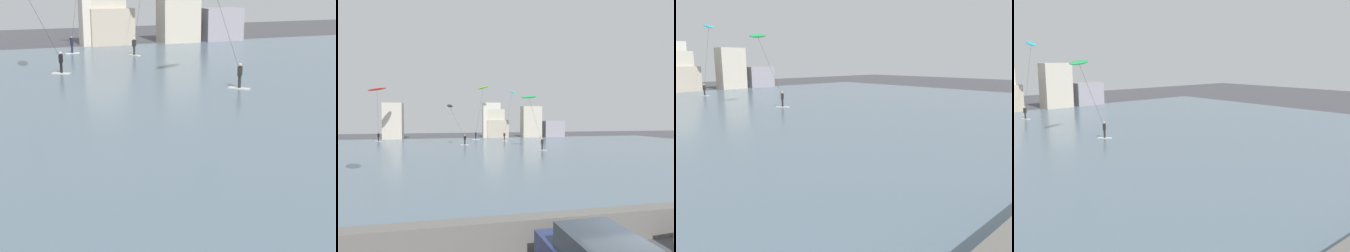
# 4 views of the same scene
# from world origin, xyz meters

# --- Properties ---
(water_bay) EXTENTS (84.00, 52.00, 0.10)m
(water_bay) POSITION_xyz_m (0.00, 29.93, 0.05)
(water_bay) COLOR slate
(water_bay) RESTS_ON ground
(kitesurfer_green) EXTENTS (3.27, 4.17, 7.75)m
(kitesurfer_green) POSITION_xyz_m (7.00, 32.34, 6.70)
(kitesurfer_green) COLOR silver
(kitesurfer_green) RESTS_ON water_bay
(kitesurfer_cyan) EXTENTS (3.20, 4.06, 10.13)m
(kitesurfer_cyan) POSITION_xyz_m (8.29, 49.15, 8.36)
(kitesurfer_cyan) COLOR silver
(kitesurfer_cyan) RESTS_ON water_bay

